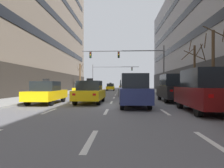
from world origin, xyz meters
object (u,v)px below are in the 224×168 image
Objects in this scene: taxi_driving_5 at (90,92)px; car_parked_2 at (173,88)px; street_tree_1 at (213,63)px; taxi_driving_1 at (111,87)px; traffic_signal_0 at (134,60)px; taxi_driving_6 at (125,87)px; traffic_signal_1 at (108,72)px; taxi_driving_2 at (82,89)px; car_driving_4 at (134,91)px; taxi_driving_0 at (47,93)px; car_parked_1 at (204,91)px; car_driving_3 at (127,90)px; street_tree_0 at (80,77)px; street_tree_3 at (195,68)px.

car_parked_2 is at bearing 13.68° from taxi_driving_5.
street_tree_1 reaches higher than taxi_driving_5.
traffic_signal_0 is (4.16, -15.83, 3.98)m from taxi_driving_1.
traffic_signal_1 is (-4.07, 16.36, 3.50)m from taxi_driving_6.
car_driving_4 reaches higher than taxi_driving_2.
taxi_driving_1 is at bearing 96.19° from car_driving_4.
taxi_driving_1 is 27.25m from taxi_driving_5.
traffic_signal_0 reaches higher than taxi_driving_0.
car_parked_1 reaches higher than taxi_driving_2.
car_parked_1 is at bearing -120.10° from street_tree_1.
car_driving_4 reaches higher than car_driving_3.
taxi_driving_6 is 17.75m from street_tree_1.
taxi_driving_0 is 24.51m from street_tree_0.
taxi_driving_0 is 9.97m from car_parked_2.
street_tree_3 is (6.08, 5.95, 1.89)m from car_driving_4.
street_tree_1 reaches higher than taxi_driving_6.
taxi_driving_6 is 6.63m from traffic_signal_0.
car_parked_2 is (3.47, 3.70, 0.08)m from car_driving_4.
car_driving_3 is at bearing -80.89° from taxi_driving_1.
street_tree_1 is at bearing -72.57° from traffic_signal_1.
traffic_signal_1 reaches higher than car_driving_3.
car_parked_1 reaches higher than taxi_driving_5.
taxi_driving_1 is at bearing 111.59° from street_tree_3.
taxi_driving_5 is (-3.13, 2.09, -0.20)m from car_driving_4.
car_parked_2 is at bearing 12.51° from taxi_driving_0.
car_driving_3 is 18.07m from street_tree_0.
car_driving_4 is 0.78× the size of street_tree_3.
street_tree_0 reaches higher than taxi_driving_0.
traffic_signal_1 is 34.47m from street_tree_1.
taxi_driving_1 is 19.28m from car_driving_3.
taxi_driving_2 is 0.78× the size of street_tree_3.
taxi_driving_2 is 0.93× the size of car_parked_1.
taxi_driving_0 is 1.03× the size of taxi_driving_2.
taxi_driving_2 is 12.95m from street_tree_0.
taxi_driving_0 is at bearing -124.96° from car_driving_3.
taxi_driving_6 is 0.79× the size of street_tree_3.
street_tree_3 reaches higher than taxi_driving_0.
traffic_signal_0 is at bearing -78.00° from taxi_driving_6.
street_tree_3 reaches higher than taxi_driving_1.
car_parked_2 is (0.00, 5.83, 0.01)m from car_parked_1.
car_parked_1 is 0.42× the size of traffic_signal_0.
taxi_driving_2 reaches higher than car_driving_3.
car_driving_3 is at bearing 90.72° from car_driving_4.
taxi_driving_1 is at bearing 83.69° from taxi_driving_0.
street_tree_0 is at bearing 96.96° from taxi_driving_0.
car_driving_4 is at bearing -13.86° from taxi_driving_0.
street_tree_3 is (-0.01, 3.57, -0.10)m from street_tree_1.
taxi_driving_0 is at bearing -170.01° from taxi_driving_5.
taxi_driving_5 is at bearing -110.09° from car_driving_3.
taxi_driving_6 is (-0.16, 18.87, 0.00)m from car_driving_4.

